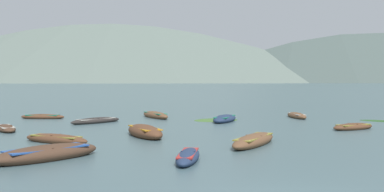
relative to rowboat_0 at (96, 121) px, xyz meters
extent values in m
plane|color=#476066|center=(8.06, 1480.53, -0.15)|extent=(6000.00, 6000.00, 0.00)
cone|color=slate|center=(-145.78, 1489.73, 190.49)|extent=(1620.65, 1620.65, 381.28)
cone|color=#4C5B56|center=(511.69, 1501.62, 229.25)|extent=(1481.70, 1481.70, 458.79)
ellipsoid|color=#2D2826|center=(0.00, 0.00, -0.01)|extent=(3.38, 3.47, 0.47)
cube|color=#B7B2A3|center=(0.00, 0.00, 0.13)|extent=(2.43, 2.50, 0.05)
cube|color=#2D2826|center=(0.00, 0.00, 0.18)|extent=(0.53, 0.51, 0.04)
ellipsoid|color=brown|center=(8.87, -10.15, 0.03)|extent=(3.14, 4.31, 0.60)
cube|color=olive|center=(8.87, -10.15, 0.21)|extent=(2.26, 3.11, 0.05)
cube|color=brown|center=(8.87, -10.15, 0.26)|extent=(0.67, 0.44, 0.04)
ellipsoid|color=navy|center=(8.88, 0.75, 0.03)|extent=(2.63, 4.15, 0.58)
cube|color=#197A56|center=(8.88, 0.75, 0.20)|extent=(1.90, 2.99, 0.05)
cube|color=navy|center=(8.88, 0.75, 0.25)|extent=(0.83, 0.39, 0.04)
ellipsoid|color=brown|center=(3.82, -7.06, 0.07)|extent=(2.71, 4.15, 0.74)
cube|color=orange|center=(3.82, -7.06, 0.29)|extent=(1.95, 2.99, 0.05)
cube|color=brown|center=(3.82, -7.06, 0.34)|extent=(0.84, 0.41, 0.04)
ellipsoid|color=#4C3323|center=(0.78, -13.31, 0.05)|extent=(3.80, 3.77, 0.66)
cube|color=#28519E|center=(0.78, -13.31, 0.25)|extent=(2.74, 2.71, 0.05)
cube|color=#4C3323|center=(0.78, -13.31, 0.30)|extent=(0.68, 0.69, 0.04)
ellipsoid|color=navy|center=(5.83, -13.76, -0.01)|extent=(1.22, 3.11, 0.45)
cube|color=#B22D28|center=(5.83, -13.76, 0.12)|extent=(0.88, 2.24, 0.05)
cube|color=navy|center=(5.83, -13.76, 0.17)|extent=(0.52, 0.16, 0.04)
ellipsoid|color=brown|center=(-0.09, -9.14, 0.00)|extent=(3.62, 2.54, 0.50)
cube|color=olive|center=(-0.09, -9.14, 0.15)|extent=(2.61, 1.83, 0.05)
cube|color=brown|center=(-0.09, -9.14, 0.20)|extent=(0.36, 0.56, 0.04)
ellipsoid|color=brown|center=(-4.69, 3.54, -0.01)|extent=(3.48, 1.38, 0.44)
cube|color=#197A56|center=(-4.69, 3.54, 0.12)|extent=(2.51, 0.99, 0.05)
cube|color=brown|center=(-4.69, 3.54, 0.17)|extent=(0.16, 0.66, 0.04)
ellipsoid|color=brown|center=(14.83, 3.51, 0.01)|extent=(1.03, 3.66, 0.51)
cube|color=#B7B2A3|center=(14.83, 3.51, 0.16)|extent=(0.74, 2.64, 0.05)
cube|color=brown|center=(14.83, 3.51, 0.21)|extent=(0.64, 0.10, 0.04)
ellipsoid|color=#4C3323|center=(-4.28, -4.32, -0.02)|extent=(2.39, 3.21, 0.42)
cube|color=#B7B2A3|center=(-4.28, -4.32, 0.10)|extent=(1.72, 2.31, 0.05)
cube|color=#4C3323|center=(-4.28, -4.32, 0.15)|extent=(0.58, 0.38, 0.04)
ellipsoid|color=brown|center=(15.83, -4.46, -0.01)|extent=(3.22, 2.29, 0.46)
cube|color=olive|center=(15.83, -4.46, 0.13)|extent=(2.32, 1.65, 0.05)
cube|color=brown|center=(15.83, -4.46, 0.18)|extent=(0.38, 0.65, 0.04)
ellipsoid|color=brown|center=(3.83, 4.02, 0.03)|extent=(2.76, 4.32, 0.61)
cube|color=#197A56|center=(3.83, 4.02, 0.22)|extent=(1.98, 3.11, 0.05)
cube|color=brown|center=(3.83, 4.02, 0.27)|extent=(0.67, 0.37, 0.04)
ellipsoid|color=#477033|center=(8.34, 1.67, -0.15)|extent=(4.22, 3.90, 0.14)
ellipsoid|color=#2D5628|center=(20.06, 0.28, -0.15)|extent=(3.25, 3.02, 0.14)
camera|label=1|loc=(5.38, -28.36, 2.64)|focal=38.88mm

